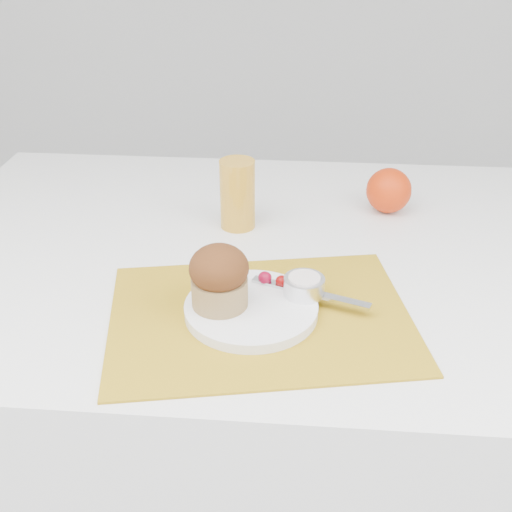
# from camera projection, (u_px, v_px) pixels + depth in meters

# --- Properties ---
(table) EXTENTS (1.20, 0.80, 0.75)m
(table) POSITION_uv_depth(u_px,v_px,m) (268.00, 417.00, 1.25)
(table) COLOR white
(table) RESTS_ON ground
(placemat) EXTENTS (0.46, 0.38, 0.00)m
(placemat) POSITION_uv_depth(u_px,v_px,m) (260.00, 317.00, 0.89)
(placemat) COLOR #B28818
(placemat) RESTS_ON table
(plate) EXTENTS (0.20, 0.20, 0.01)m
(plate) POSITION_uv_depth(u_px,v_px,m) (251.00, 309.00, 0.89)
(plate) COLOR white
(plate) RESTS_ON placemat
(ramekin) EXTENTS (0.06, 0.06, 0.03)m
(ramekin) POSITION_uv_depth(u_px,v_px,m) (304.00, 286.00, 0.90)
(ramekin) COLOR silver
(ramekin) RESTS_ON plate
(cream) EXTENTS (0.05, 0.05, 0.01)m
(cream) POSITION_uv_depth(u_px,v_px,m) (304.00, 279.00, 0.90)
(cream) COLOR silver
(cream) RESTS_ON ramekin
(raspberry_near) EXTENTS (0.02, 0.02, 0.02)m
(raspberry_near) POSITION_uv_depth(u_px,v_px,m) (265.00, 278.00, 0.93)
(raspberry_near) COLOR #5B0215
(raspberry_near) RESTS_ON plate
(raspberry_far) EXTENTS (0.02, 0.02, 0.02)m
(raspberry_far) POSITION_uv_depth(u_px,v_px,m) (282.00, 281.00, 0.92)
(raspberry_far) COLOR #5E0302
(raspberry_far) RESTS_ON plate
(butter_knife) EXTENTS (0.17, 0.07, 0.00)m
(butter_knife) POSITION_uv_depth(u_px,v_px,m) (310.00, 292.00, 0.91)
(butter_knife) COLOR silver
(butter_knife) RESTS_ON plate
(orange) EXTENTS (0.08, 0.08, 0.08)m
(orange) POSITION_uv_depth(u_px,v_px,m) (389.00, 190.00, 1.17)
(orange) COLOR red
(orange) RESTS_ON table
(juice_glass) EXTENTS (0.06, 0.06, 0.12)m
(juice_glass) POSITION_uv_depth(u_px,v_px,m) (238.00, 194.00, 1.10)
(juice_glass) COLOR gold
(juice_glass) RESTS_ON table
(muffin) EXTENTS (0.08, 0.08, 0.09)m
(muffin) POSITION_uv_depth(u_px,v_px,m) (219.00, 277.00, 0.87)
(muffin) COLOR #A1804E
(muffin) RESTS_ON plate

